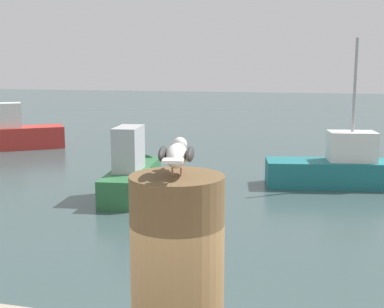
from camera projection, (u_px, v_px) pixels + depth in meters
The scene contains 4 objects.
mooring_post at pixel (177, 283), 2.22m from camera, with size 0.41×0.41×0.95m, color brown.
seagull at pixel (177, 154), 2.13m from camera, with size 0.18×0.39×0.14m.
boat_green at pixel (134, 171), 12.93m from camera, with size 1.28×3.94×1.74m.
boat_teal at pixel (376, 170), 13.46m from camera, with size 5.67×2.06×3.99m.
Camera 1 is at (0.98, -2.48, 3.16)m, focal length 47.73 mm.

